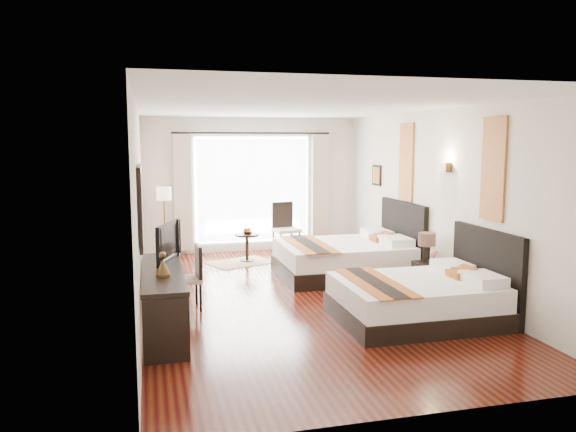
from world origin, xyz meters
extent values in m
cube|color=#370A0A|center=(0.00, 0.00, -0.01)|extent=(4.50, 7.50, 0.01)
cube|color=white|center=(0.00, 0.00, 2.79)|extent=(4.50, 7.50, 0.02)
cube|color=silver|center=(2.25, 0.00, 1.40)|extent=(0.01, 7.50, 2.80)
cube|color=silver|center=(-2.25, 0.00, 1.40)|extent=(0.01, 7.50, 2.80)
cube|color=silver|center=(0.00, 3.75, 1.40)|extent=(4.50, 0.01, 2.80)
cube|color=silver|center=(0.00, -3.75, 1.40)|extent=(4.50, 0.01, 2.80)
cube|color=white|center=(0.00, 3.73, 1.30)|extent=(2.40, 0.02, 2.20)
cube|color=white|center=(0.00, 3.67, 1.30)|extent=(2.30, 0.02, 2.10)
cube|color=#B4A48C|center=(-1.45, 3.63, 1.28)|extent=(0.35, 0.14, 2.35)
cube|color=#B4A48C|center=(1.45, 3.63, 1.28)|extent=(0.35, 0.14, 2.35)
cube|color=#983316|center=(2.23, -1.41, 1.95)|extent=(0.03, 0.50, 1.35)
cube|color=#983316|center=(2.23, 1.12, 1.95)|extent=(0.03, 0.50, 1.35)
cube|color=#473519|center=(2.19, -0.29, 1.92)|extent=(0.10, 0.14, 0.14)
cube|color=black|center=(-2.22, -1.00, 1.55)|extent=(0.04, 1.25, 0.95)
cube|color=white|center=(-2.19, -1.00, 1.55)|extent=(0.01, 1.12, 0.82)
cube|color=black|center=(1.17, -1.41, 0.12)|extent=(1.98, 1.55, 0.24)
cube|color=white|center=(1.17, -1.41, 0.39)|extent=(1.92, 1.51, 0.29)
cube|color=black|center=(2.20, -1.41, 0.58)|extent=(0.08, 1.55, 1.16)
cube|color=#9D4C19|center=(0.61, -1.41, 0.54)|extent=(0.53, 1.61, 0.02)
cube|color=black|center=(1.08, 1.12, 0.13)|extent=(2.16, 1.68, 0.26)
cube|color=white|center=(1.08, 1.12, 0.42)|extent=(2.10, 1.64, 0.32)
cube|color=black|center=(2.20, 1.12, 0.63)|extent=(0.08, 1.68, 1.26)
cube|color=#9D4C19|center=(0.48, 1.12, 0.59)|extent=(0.58, 1.74, 0.02)
cube|color=black|center=(1.99, -0.29, 0.24)|extent=(0.40, 0.50, 0.48)
cylinder|color=black|center=(1.99, -0.15, 0.61)|extent=(0.11, 0.11, 0.22)
cylinder|color=#432C20|center=(1.99, -0.15, 0.82)|extent=(0.27, 0.27, 0.20)
imported|color=black|center=(1.98, -0.40, 0.56)|extent=(0.15, 0.15, 0.12)
cube|color=black|center=(-1.99, -1.00, 0.38)|extent=(0.50, 2.20, 0.76)
imported|color=black|center=(-1.97, -0.45, 1.01)|extent=(0.42, 0.86, 0.51)
cube|color=beige|center=(-1.67, -0.18, 0.41)|extent=(0.44, 0.44, 0.06)
cube|color=black|center=(-1.48, -0.17, 0.66)|extent=(0.07, 0.39, 0.46)
cylinder|color=black|center=(-1.83, 3.27, 0.01)|extent=(0.22, 0.22, 0.03)
cylinder|color=#473519|center=(-1.83, 3.27, 0.63)|extent=(0.03, 0.03, 1.21)
cylinder|color=beige|center=(-1.83, 3.27, 1.30)|extent=(0.29, 0.29, 0.25)
cylinder|color=black|center=(-0.30, 2.72, 0.27)|extent=(0.46, 0.46, 0.54)
imported|color=#412317|center=(-0.29, 2.73, 0.56)|extent=(0.22, 0.22, 0.05)
cube|color=beige|center=(0.62, 3.26, 0.49)|extent=(0.56, 0.56, 0.07)
cube|color=black|center=(0.58, 3.47, 0.78)|extent=(0.46, 0.12, 0.54)
cube|color=tan|center=(-0.45, 2.60, 0.01)|extent=(1.38, 1.18, 0.01)
camera|label=1|loc=(-2.13, -7.83, 2.30)|focal=35.00mm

